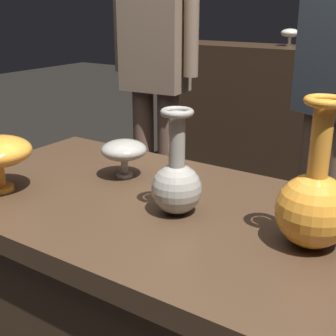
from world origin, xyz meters
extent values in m
cube|color=#422D1E|center=(0.00, 0.00, 0.78)|extent=(1.20, 0.64, 0.05)
sphere|color=gray|center=(0.06, -0.02, 0.86)|extent=(0.12, 0.12, 0.12)
cylinder|color=gray|center=(0.06, -0.02, 0.97)|extent=(0.04, 0.04, 0.13)
torus|color=gray|center=(0.06, -0.02, 1.04)|extent=(0.07, 0.07, 0.01)
cylinder|color=gray|center=(-0.19, 0.10, 0.81)|extent=(0.05, 0.05, 0.01)
cylinder|color=gray|center=(-0.19, 0.10, 0.83)|extent=(0.02, 0.02, 0.04)
ellipsoid|color=gray|center=(-0.19, 0.10, 0.88)|extent=(0.13, 0.13, 0.05)
cylinder|color=orange|center=(-0.39, -0.16, 0.81)|extent=(0.06, 0.06, 0.01)
cylinder|color=orange|center=(-0.39, -0.16, 0.84)|extent=(0.03, 0.03, 0.06)
sphere|color=orange|center=(0.37, 0.00, 0.87)|extent=(0.15, 0.15, 0.15)
cylinder|color=orange|center=(0.37, 0.00, 1.01)|extent=(0.04, 0.04, 0.15)
torus|color=orange|center=(0.37, 0.00, 1.09)|extent=(0.08, 0.08, 0.02)
cylinder|color=silver|center=(-0.52, 2.28, 1.00)|extent=(0.05, 0.05, 0.01)
cylinder|color=silver|center=(-0.52, 2.28, 1.02)|extent=(0.02, 0.02, 0.04)
ellipsoid|color=silver|center=(-0.52, 2.28, 1.07)|extent=(0.12, 0.12, 0.06)
cylinder|color=brown|center=(0.11, 1.26, 0.39)|extent=(0.11, 0.11, 0.78)
cylinder|color=brown|center=(-0.02, 1.34, 0.39)|extent=(0.11, 0.11, 0.78)
cylinder|color=slate|center=(-0.13, 1.40, 1.12)|extent=(0.07, 0.07, 0.52)
cylinder|color=brown|center=(-0.69, 1.07, 0.42)|extent=(0.11, 0.11, 0.84)
cylinder|color=brown|center=(-0.84, 1.06, 0.42)|extent=(0.11, 0.11, 0.84)
cube|color=#846B56|center=(-0.77, 1.07, 1.18)|extent=(0.33, 0.20, 0.67)
cylinder|color=#846B56|center=(-0.57, 1.08, 1.21)|extent=(0.07, 0.07, 0.57)
cylinder|color=#846B56|center=(-0.97, 1.05, 1.21)|extent=(0.07, 0.07, 0.57)
camera|label=1|loc=(0.59, -0.84, 1.26)|focal=49.55mm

